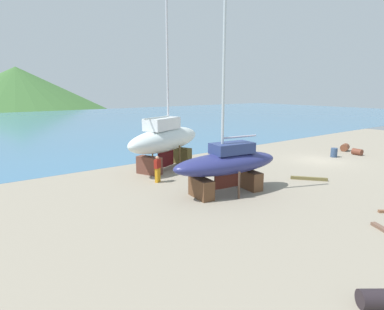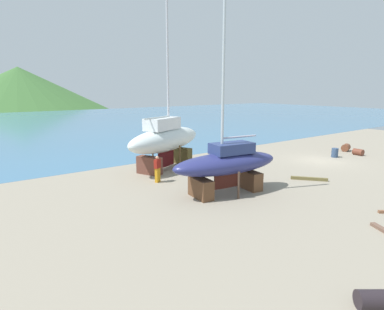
{
  "view_description": "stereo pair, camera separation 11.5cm",
  "coord_description": "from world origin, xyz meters",
  "px_view_note": "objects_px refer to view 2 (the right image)",
  "views": [
    {
      "loc": [
        -23.92,
        -14.37,
        5.8
      ],
      "look_at": [
        -11.67,
        1.93,
        1.6
      ],
      "focal_mm": 30.04,
      "sensor_mm": 36.0,
      "label": 1
    },
    {
      "loc": [
        -23.83,
        -14.43,
        5.8
      ],
      "look_at": [
        -11.67,
        1.93,
        1.6
      ],
      "focal_mm": 30.04,
      "sensor_mm": 36.0,
      "label": 2
    }
  ],
  "objects_px": {
    "barrel_tar_black": "(358,152)",
    "barrel_tipped_center": "(335,153)",
    "sailboat_large_starboard": "(227,164)",
    "worker": "(157,169)",
    "barrel_tipped_left": "(373,300)",
    "barrel_rust_far": "(346,148)",
    "sailboat_mid_port": "(165,139)"
  },
  "relations": [
    {
      "from": "barrel_tar_black",
      "to": "barrel_tipped_left",
      "type": "xyz_separation_m",
      "value": [
        -20.19,
        -10.46,
        -0.02
      ]
    },
    {
      "from": "sailboat_large_starboard",
      "to": "barrel_rust_far",
      "type": "relative_size",
      "value": 11.54
    },
    {
      "from": "worker",
      "to": "barrel_rust_far",
      "type": "height_order",
      "value": "worker"
    },
    {
      "from": "sailboat_large_starboard",
      "to": "barrel_tipped_center",
      "type": "relative_size",
      "value": 13.65
    },
    {
      "from": "sailboat_large_starboard",
      "to": "worker",
      "type": "relative_size",
      "value": 6.35
    },
    {
      "from": "sailboat_large_starboard",
      "to": "sailboat_mid_port",
      "type": "bearing_deg",
      "value": -85.13
    },
    {
      "from": "sailboat_mid_port",
      "to": "barrel_rust_far",
      "type": "bearing_deg",
      "value": -37.07
    },
    {
      "from": "sailboat_large_starboard",
      "to": "worker",
      "type": "height_order",
      "value": "sailboat_large_starboard"
    },
    {
      "from": "worker",
      "to": "barrel_tar_black",
      "type": "bearing_deg",
      "value": 55.94
    },
    {
      "from": "worker",
      "to": "barrel_tar_black",
      "type": "xyz_separation_m",
      "value": [
        18.7,
        -3.34,
        -0.6
      ]
    },
    {
      "from": "sailboat_large_starboard",
      "to": "sailboat_mid_port",
      "type": "height_order",
      "value": "sailboat_mid_port"
    },
    {
      "from": "barrel_tar_black",
      "to": "barrel_tipped_center",
      "type": "bearing_deg",
      "value": 163.23
    },
    {
      "from": "sailboat_large_starboard",
      "to": "barrel_tipped_center",
      "type": "distance_m",
      "value": 14.26
    },
    {
      "from": "sailboat_mid_port",
      "to": "barrel_tipped_center",
      "type": "xyz_separation_m",
      "value": [
        13.8,
        -5.4,
        -1.77
      ]
    },
    {
      "from": "sailboat_large_starboard",
      "to": "barrel_rust_far",
      "type": "height_order",
      "value": "sailboat_large_starboard"
    },
    {
      "from": "sailboat_large_starboard",
      "to": "sailboat_mid_port",
      "type": "relative_size",
      "value": 0.88
    },
    {
      "from": "sailboat_large_starboard",
      "to": "worker",
      "type": "bearing_deg",
      "value": -56.26
    },
    {
      "from": "barrel_rust_far",
      "to": "barrel_tipped_center",
      "type": "distance_m",
      "value": 3.62
    },
    {
      "from": "barrel_tar_black",
      "to": "barrel_tipped_left",
      "type": "height_order",
      "value": "barrel_tar_black"
    },
    {
      "from": "barrel_rust_far",
      "to": "barrel_tipped_left",
      "type": "height_order",
      "value": "barrel_rust_far"
    },
    {
      "from": "sailboat_large_starboard",
      "to": "sailboat_mid_port",
      "type": "distance_m",
      "value": 7.01
    },
    {
      "from": "barrel_tar_black",
      "to": "sailboat_large_starboard",
      "type": "bearing_deg",
      "value": -177.18
    },
    {
      "from": "barrel_rust_far",
      "to": "worker",
      "type": "bearing_deg",
      "value": 175.12
    },
    {
      "from": "barrel_tar_black",
      "to": "barrel_tipped_center",
      "type": "xyz_separation_m",
      "value": [
        -2.53,
        0.76,
        0.11
      ]
    },
    {
      "from": "worker",
      "to": "barrel_tipped_left",
      "type": "bearing_deg",
      "value": -30.06
    },
    {
      "from": "worker",
      "to": "barrel_tar_black",
      "type": "height_order",
      "value": "worker"
    },
    {
      "from": "sailboat_large_starboard",
      "to": "barrel_tar_black",
      "type": "distance_m",
      "value": 16.73
    },
    {
      "from": "barrel_tipped_left",
      "to": "barrel_rust_far",
      "type": "bearing_deg",
      "value": 29.81
    },
    {
      "from": "worker",
      "to": "barrel_tipped_left",
      "type": "relative_size",
      "value": 1.96
    },
    {
      "from": "sailboat_large_starboard",
      "to": "barrel_tar_black",
      "type": "height_order",
      "value": "sailboat_large_starboard"
    },
    {
      "from": "sailboat_mid_port",
      "to": "barrel_rust_far",
      "type": "height_order",
      "value": "sailboat_mid_port"
    },
    {
      "from": "sailboat_mid_port",
      "to": "barrel_tar_black",
      "type": "relative_size",
      "value": 14.6
    }
  ]
}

